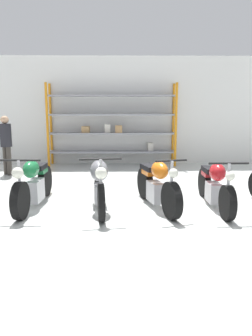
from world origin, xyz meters
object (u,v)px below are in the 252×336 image
motorcycle_green (34,184)px  motorcycle_orange (157,185)px  shelving_rack (112,125)px  motorcycle_grey (99,182)px  person_browsing (6,140)px  motorcycle_red (215,185)px

motorcycle_green → motorcycle_orange: (2.39, -0.12, 0.00)m
motorcycle_orange → motorcycle_green: bearing=-108.0°
shelving_rack → motorcycle_green: (-1.42, -4.69, -0.90)m
shelving_rack → motorcycle_grey: shelving_rack is taller
motorcycle_green → person_browsing: (-1.56, 3.09, 0.54)m
motorcycle_orange → shelving_rack: bearing=176.4°
motorcycle_grey → motorcycle_green: bearing=-107.6°
motorcycle_green → motorcycle_grey: (1.29, -0.25, 0.08)m
shelving_rack → motorcycle_grey: bearing=-91.5°
shelving_rack → motorcycle_orange: shelving_rack is taller
shelving_rack → motorcycle_red: bearing=-66.4°
shelving_rack → motorcycle_grey: (-0.13, -4.94, -0.82)m
motorcycle_green → motorcycle_grey: motorcycle_grey is taller
motorcycle_red → motorcycle_green: bearing=-92.2°
motorcycle_grey → motorcycle_orange: 1.11m
motorcycle_red → shelving_rack: bearing=-156.9°
shelving_rack → motorcycle_red: shelving_rack is taller
motorcycle_green → person_browsing: person_browsing is taller
shelving_rack → person_browsing: shelving_rack is taller
motorcycle_orange → person_browsing: (-3.95, 3.21, 0.54)m
motorcycle_orange → motorcycle_red: 1.13m
shelving_rack → motorcycle_red: 5.32m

